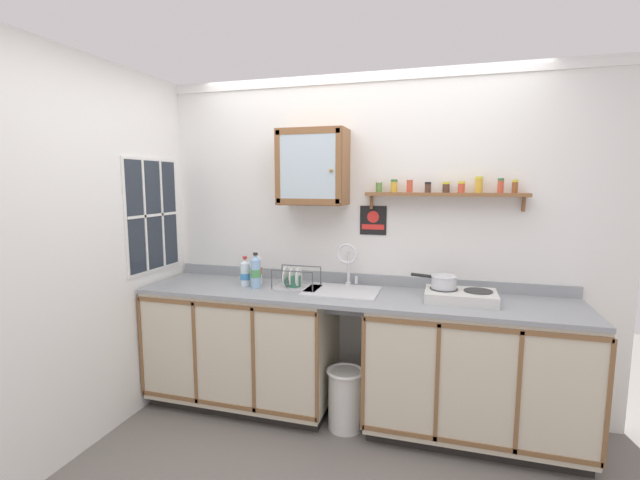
{
  "coord_description": "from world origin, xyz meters",
  "views": [
    {
      "loc": [
        0.63,
        -2.49,
        1.7
      ],
      "look_at": [
        -0.26,
        0.54,
        1.28
      ],
      "focal_mm": 24.48,
      "sensor_mm": 36.0,
      "label": 1
    }
  ],
  "objects": [
    {
      "name": "bottle_opaque_white_2",
      "position": [
        -0.75,
        0.52,
        1.04
      ],
      "size": [
        0.07,
        0.07,
        0.24
      ],
      "color": "white",
      "rests_on": "countertop"
    },
    {
      "name": "floor",
      "position": [
        0.0,
        0.0,
        0.0
      ],
      "size": [
        6.07,
        6.07,
        0.0
      ],
      "primitive_type": "plane",
      "color": "slate",
      "rests_on": "ground"
    },
    {
      "name": "saucepan",
      "position": [
        0.62,
        0.45,
        1.04
      ],
      "size": [
        0.31,
        0.17,
        0.09
      ],
      "color": "silver",
      "rests_on": "hot_plate_stove"
    },
    {
      "name": "wall_cabinet",
      "position": [
        -0.33,
        0.6,
        1.81
      ],
      "size": [
        0.5,
        0.29,
        0.55
      ],
      "color": "brown"
    },
    {
      "name": "lower_cabinet_run_right",
      "position": [
        0.83,
        0.42,
        0.45
      ],
      "size": [
        1.39,
        0.63,
        0.89
      ],
      "color": "black",
      "rests_on": "ground"
    },
    {
      "name": "lower_cabinet_run",
      "position": [
        -0.83,
        0.42,
        0.45
      ],
      "size": [
        1.39,
        0.63,
        0.89
      ],
      "color": "black",
      "rests_on": "ground"
    },
    {
      "name": "back_wall",
      "position": [
        0.0,
        0.76,
        1.25
      ],
      "size": [
        3.67,
        0.07,
        2.49
      ],
      "color": "white",
      "rests_on": "ground"
    },
    {
      "name": "dish_rack",
      "position": [
        -0.42,
        0.45,
        0.96
      ],
      "size": [
        0.33,
        0.23,
        0.16
      ],
      "color": "#B2B2B7",
      "rests_on": "countertop"
    },
    {
      "name": "warning_sign",
      "position": [
        0.1,
        0.73,
        1.41
      ],
      "size": [
        0.2,
        0.01,
        0.22
      ],
      "color": "black"
    },
    {
      "name": "sink",
      "position": [
        -0.07,
        0.46,
        0.91
      ],
      "size": [
        0.52,
        0.43,
        0.45
      ],
      "color": "silver",
      "rests_on": "countertop"
    },
    {
      "name": "mug",
      "position": [
        -0.43,
        0.45,
        0.97
      ],
      "size": [
        0.11,
        0.11,
        0.1
      ],
      "color": "#337259",
      "rests_on": "countertop"
    },
    {
      "name": "bottle_water_clear_1",
      "position": [
        -0.81,
        0.43,
        1.02
      ],
      "size": [
        0.07,
        0.07,
        0.22
      ],
      "color": "silver",
      "rests_on": "countertop"
    },
    {
      "name": "backsplash",
      "position": [
        0.0,
        0.72,
        0.96
      ],
      "size": [
        3.03,
        0.02,
        0.08
      ],
      "primitive_type": "cube",
      "color": "gray",
      "rests_on": "countertop"
    },
    {
      "name": "countertop",
      "position": [
        0.0,
        0.42,
        0.91
      ],
      "size": [
        3.03,
        0.65,
        0.03
      ],
      "primitive_type": "cube",
      "color": "gray",
      "rests_on": "lower_cabinet_run"
    },
    {
      "name": "side_wall_left",
      "position": [
        -1.56,
        -0.23,
        1.24
      ],
      "size": [
        0.05,
        3.53,
        2.49
      ],
      "primitive_type": "cube",
      "color": "white",
      "rests_on": "ground"
    },
    {
      "name": "hot_plate_stove",
      "position": [
        0.73,
        0.43,
        0.96
      ],
      "size": [
        0.45,
        0.3,
        0.07
      ],
      "color": "silver",
      "rests_on": "countertop"
    },
    {
      "name": "spice_shelf",
      "position": [
        0.6,
        0.66,
        1.63
      ],
      "size": [
        1.09,
        0.14,
        0.23
      ],
      "color": "brown"
    },
    {
      "name": "window",
      "position": [
        -1.53,
        0.33,
        1.45
      ],
      "size": [
        0.03,
        0.61,
        0.86
      ],
      "color": "#262D38"
    },
    {
      "name": "trash_bin",
      "position": [
        0.0,
        0.28,
        0.22
      ],
      "size": [
        0.26,
        0.26,
        0.42
      ],
      "color": "silver",
      "rests_on": "ground"
    },
    {
      "name": "bottle_water_blue_0",
      "position": [
        -0.71,
        0.39,
        1.04
      ],
      "size": [
        0.08,
        0.08,
        0.26
      ],
      "color": "#8CB7E0",
      "rests_on": "countertop"
    }
  ]
}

